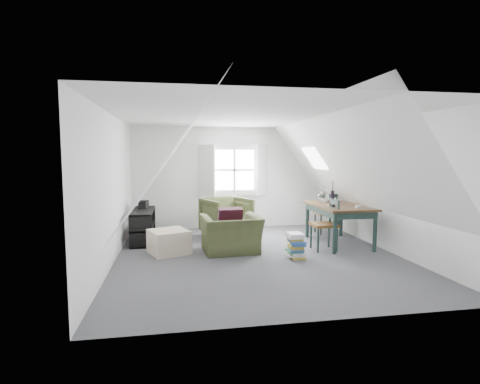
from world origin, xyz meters
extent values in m
plane|color=#4A4A4F|center=(0.00, 0.00, 0.00)|extent=(5.50, 5.50, 0.00)
plane|color=white|center=(0.00, 0.00, 2.50)|extent=(5.50, 5.50, 0.00)
plane|color=white|center=(0.00, 2.75, 1.25)|extent=(5.00, 0.00, 5.00)
plane|color=white|center=(0.00, -2.75, 1.25)|extent=(5.00, 0.00, 5.00)
plane|color=white|center=(-2.50, 0.00, 1.25)|extent=(0.00, 5.50, 5.50)
plane|color=white|center=(2.50, 0.00, 1.25)|extent=(0.00, 5.50, 5.50)
plane|color=white|center=(-1.55, 0.00, 1.78)|extent=(3.19, 5.50, 4.48)
plane|color=white|center=(1.55, 0.00, 1.78)|extent=(3.19, 5.50, 4.48)
cube|color=white|center=(0.00, 2.73, 1.45)|extent=(1.30, 0.04, 1.30)
cube|color=white|center=(-0.68, 2.57, 1.45)|extent=(0.35, 0.35, 1.25)
cube|color=white|center=(0.68, 2.57, 1.45)|extent=(0.35, 0.35, 1.25)
cube|color=white|center=(0.00, 2.72, 1.45)|extent=(1.00, 0.02, 1.00)
cube|color=white|center=(0.00, 2.70, 1.45)|extent=(1.08, 0.04, 0.05)
cube|color=white|center=(0.00, 2.70, 1.45)|extent=(0.05, 0.04, 1.08)
cube|color=white|center=(1.55, 1.30, 1.75)|extent=(0.35, 0.75, 0.47)
imported|color=#3E4624|center=(-0.44, 0.33, 0.00)|extent=(1.12, 0.99, 0.69)
imported|color=#3E4624|center=(-0.33, 1.76, 0.00)|extent=(1.22, 1.24, 0.87)
cube|color=#360E1D|center=(-0.44, 0.48, 0.60)|extent=(0.48, 0.30, 0.48)
cube|color=#C7B399|center=(-1.59, 0.44, 0.22)|extent=(0.85, 0.85, 0.44)
cube|color=#38220F|center=(1.82, 0.60, 0.79)|extent=(0.97, 1.62, 0.04)
cube|color=#1E332E|center=(1.82, 0.60, 0.70)|extent=(0.86, 1.51, 0.13)
cylinder|color=#1E332E|center=(1.42, -0.12, 0.38)|extent=(0.08, 0.08, 0.77)
cylinder|color=#1E332E|center=(2.22, -0.12, 0.38)|extent=(0.08, 0.08, 0.77)
cylinder|color=#1E332E|center=(1.42, 1.33, 0.38)|extent=(0.08, 0.08, 0.77)
cylinder|color=#1E332E|center=(2.22, 1.33, 0.38)|extent=(0.08, 0.08, 0.77)
sphere|color=silver|center=(1.67, 1.05, 0.94)|extent=(0.24, 0.24, 0.24)
cylinder|color=silver|center=(1.67, 1.05, 1.09)|extent=(0.08, 0.08, 0.13)
cylinder|color=black|center=(1.92, 1.15, 0.93)|extent=(0.08, 0.08, 0.24)
cylinder|color=#3F2D1E|center=(1.92, 1.15, 1.19)|extent=(0.03, 0.05, 0.42)
cylinder|color=#3F2D1E|center=(1.93, 1.16, 1.19)|extent=(0.04, 0.06, 0.42)
cylinder|color=#3F2D1E|center=(1.91, 1.14, 1.19)|extent=(0.05, 0.07, 0.42)
imported|color=black|center=(1.57, 0.30, 0.81)|extent=(0.12, 0.12, 0.09)
cube|color=white|center=(2.02, 0.15, 0.83)|extent=(0.11, 0.08, 0.04)
cube|color=#5C3515|center=(1.96, 1.61, 0.48)|extent=(0.45, 0.45, 0.05)
cylinder|color=#1E332E|center=(2.15, 1.79, 0.23)|extent=(0.04, 0.04, 0.46)
cylinder|color=#1E332E|center=(2.15, 1.43, 0.23)|extent=(0.04, 0.04, 0.46)
cylinder|color=#1E332E|center=(1.78, 1.79, 0.23)|extent=(0.04, 0.04, 0.46)
cylinder|color=#1E332E|center=(1.78, 1.43, 0.23)|extent=(0.04, 0.04, 0.46)
cylinder|color=#1E332E|center=(2.15, 1.41, 0.71)|extent=(0.04, 0.04, 0.48)
cylinder|color=#1E332E|center=(1.78, 1.41, 0.71)|extent=(0.04, 0.04, 0.48)
cube|color=#1E332E|center=(1.96, 1.41, 0.90)|extent=(0.36, 0.03, 0.09)
cube|color=#1E332E|center=(1.96, 1.41, 0.77)|extent=(0.36, 0.03, 0.06)
cube|color=#5C3515|center=(1.33, 0.19, 0.49)|extent=(0.46, 0.46, 0.05)
cylinder|color=#1E332E|center=(1.15, 0.37, 0.23)|extent=(0.04, 0.04, 0.47)
cylinder|color=#1E332E|center=(1.52, 0.37, 0.23)|extent=(0.04, 0.04, 0.47)
cylinder|color=#1E332E|center=(1.15, 0.00, 0.23)|extent=(0.04, 0.04, 0.47)
cylinder|color=#1E332E|center=(1.52, 0.00, 0.23)|extent=(0.04, 0.04, 0.47)
cylinder|color=#1E332E|center=(1.54, 0.37, 0.73)|extent=(0.04, 0.04, 0.49)
cylinder|color=#1E332E|center=(1.54, 0.00, 0.73)|extent=(0.04, 0.04, 0.49)
cube|color=#1E332E|center=(1.54, 0.19, 0.92)|extent=(0.03, 0.37, 0.09)
cube|color=#1E332E|center=(1.54, 0.19, 0.78)|extent=(0.03, 0.37, 0.07)
cube|color=black|center=(-2.14, 1.53, 0.02)|extent=(0.44, 1.31, 0.03)
cube|color=black|center=(-2.14, 1.53, 0.33)|extent=(0.44, 1.31, 0.03)
cube|color=black|center=(-2.14, 1.53, 0.65)|extent=(0.44, 1.31, 0.03)
cube|color=black|center=(-2.14, 0.89, 0.33)|extent=(0.44, 0.03, 0.65)
cube|color=black|center=(-2.14, 2.16, 0.33)|extent=(0.44, 0.03, 0.65)
cube|color=#264C99|center=(-2.14, 1.14, 0.14)|extent=(0.20, 0.22, 0.24)
cube|color=red|center=(-2.14, 1.63, 0.14)|extent=(0.20, 0.26, 0.24)
cube|color=white|center=(-2.14, 1.31, 0.46)|extent=(0.20, 0.24, 0.22)
cube|color=black|center=(-2.14, 1.78, 0.75)|extent=(0.22, 0.26, 0.18)
cube|color=#B29933|center=(0.65, -0.26, 0.02)|extent=(0.23, 0.31, 0.04)
cube|color=white|center=(0.62, -0.24, 0.06)|extent=(0.30, 0.34, 0.04)
cube|color=white|center=(0.66, -0.27, 0.10)|extent=(0.25, 0.33, 0.04)
cube|color=#337F4C|center=(0.60, -0.26, 0.13)|extent=(0.25, 0.31, 0.03)
cube|color=#264C99|center=(0.63, -0.29, 0.16)|extent=(0.27, 0.35, 0.03)
cube|color=#B29933|center=(0.63, -0.26, 0.19)|extent=(0.24, 0.31, 0.03)
cube|color=#B29933|center=(0.63, -0.24, 0.22)|extent=(0.27, 0.34, 0.04)
cube|color=#264C99|center=(0.66, -0.28, 0.26)|extent=(0.27, 0.35, 0.04)
cube|color=#264C99|center=(0.64, -0.29, 0.30)|extent=(0.28, 0.34, 0.04)
cube|color=#B29933|center=(0.63, -0.23, 0.34)|extent=(0.25, 0.32, 0.04)
cube|color=white|center=(0.62, -0.24, 0.38)|extent=(0.26, 0.29, 0.05)
cube|color=white|center=(0.62, -0.23, 0.42)|extent=(0.26, 0.31, 0.04)
camera|label=1|loc=(-1.46, -6.48, 1.81)|focal=28.00mm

